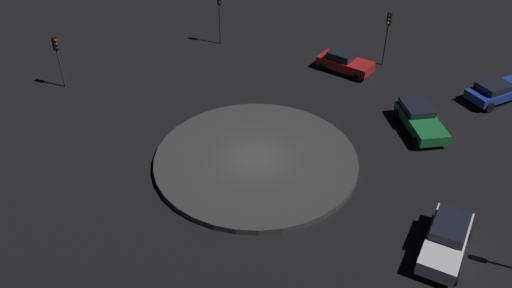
{
  "coord_description": "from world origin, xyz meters",
  "views": [
    {
      "loc": [
        -9.87,
        -22.06,
        18.92
      ],
      "look_at": [
        0.0,
        0.0,
        1.29
      ],
      "focal_mm": 37.28,
      "sensor_mm": 36.0,
      "label": 1
    }
  ],
  "objects": [
    {
      "name": "car_red",
      "position": [
        10.47,
        7.41,
        0.75
      ],
      "size": [
        3.52,
        4.33,
        1.49
      ],
      "rotation": [
        0.0,
        0.0,
        -1.04
      ],
      "color": "red",
      "rests_on": "ground_plane"
    },
    {
      "name": "traffic_light_northeast",
      "position": [
        13.68,
        7.06,
        2.94
      ],
      "size": [
        0.4,
        0.37,
        4.13
      ],
      "rotation": [
        0.0,
        0.0,
        -2.67
      ],
      "color": "#2D2D2D",
      "rests_on": "ground_plane"
    },
    {
      "name": "ground_plane",
      "position": [
        0.0,
        0.0,
        0.0
      ],
      "size": [
        118.82,
        118.82,
        0.0
      ],
      "primitive_type": "plane",
      "color": "black"
    },
    {
      "name": "traffic_light_northwest",
      "position": [
        -8.8,
        13.47,
        2.69
      ],
      "size": [
        0.37,
        0.4,
        3.76
      ],
      "rotation": [
        0.0,
        0.0,
        -0.99
      ],
      "color": "#2D2D2D",
      "rests_on": "ground_plane"
    },
    {
      "name": "roundabout_island",
      "position": [
        0.0,
        0.0,
        0.17
      ],
      "size": [
        11.71,
        11.71,
        0.35
      ],
      "primitive_type": "cylinder",
      "color": "#383838",
      "rests_on": "ground_plane"
    },
    {
      "name": "traffic_light_north",
      "position": [
        3.8,
        15.52,
        3.01
      ],
      "size": [
        0.34,
        0.38,
        4.23
      ],
      "rotation": [
        0.0,
        0.0,
        -1.81
      ],
      "color": "#2D2D2D",
      "rests_on": "ground_plane"
    },
    {
      "name": "car_white",
      "position": [
        5.3,
        -9.86,
        0.78
      ],
      "size": [
        4.5,
        4.04,
        1.49
      ],
      "rotation": [
        0.0,
        0.0,
        3.8
      ],
      "color": "white",
      "rests_on": "ground_plane"
    },
    {
      "name": "car_blue",
      "position": [
        17.59,
        -0.38,
        0.75
      ],
      "size": [
        4.37,
        2.23,
        1.41
      ],
      "rotation": [
        0.0,
        0.0,
        0.05
      ],
      "color": "#1E38A5",
      "rests_on": "ground_plane"
    },
    {
      "name": "car_green",
      "position": [
        10.73,
        -1.05,
        0.71
      ],
      "size": [
        3.01,
        4.73,
        1.34
      ],
      "rotation": [
        0.0,
        0.0,
        4.44
      ],
      "color": "#1E7238",
      "rests_on": "ground_plane"
    }
  ]
}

